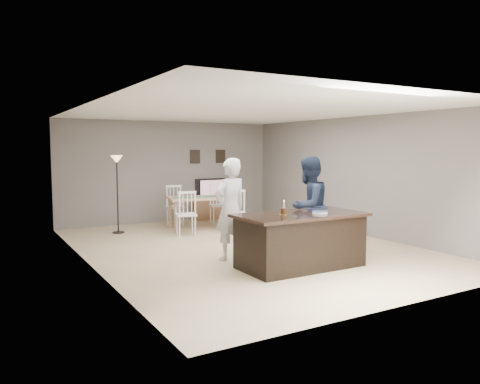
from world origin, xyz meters
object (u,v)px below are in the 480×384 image
television (212,188)px  woman (230,209)px  tv_console (213,208)px  floor_lamp (117,173)px  plate_stack (320,212)px  man (308,207)px  birthday_cake (284,211)px  kitchen_island (300,240)px  dining_table (203,202)px

television → woman: 4.97m
tv_console → floor_lamp: floor_lamp is taller
woman → plate_stack: woman is taller
man → tv_console: bearing=-116.5°
television → birthday_cake: bearing=74.9°
man → plate_stack: size_ratio=7.11×
kitchen_island → floor_lamp: floor_lamp is taller
dining_table → tv_console: bearing=67.8°
tv_console → dining_table: dining_table is taller
kitchen_island → birthday_cake: 0.59m
birthday_cake → floor_lamp: (-1.44, 4.63, 0.45)m
birthday_cake → floor_lamp: 4.87m
man → woman: bearing=-40.9°
woman → birthday_cake: size_ratio=7.86×
tv_console → man: (-0.60, -5.02, 0.61)m
kitchen_island → dining_table: size_ratio=0.98×
tv_console → birthday_cake: bearing=-105.2°
tv_console → woman: (-1.94, -4.50, 0.60)m
television → man: size_ratio=0.50×
tv_console → kitchen_island: bearing=-102.2°
kitchen_island → tv_console: size_ratio=1.79×
tv_console → television: 0.57m
kitchen_island → woman: bearing=124.6°
woman → floor_lamp: floor_lamp is taller
plate_stack → dining_table: bearing=90.5°
birthday_cake → dining_table: (0.55, 4.15, -0.30)m
birthday_cake → plate_stack: size_ratio=0.89×
woman → dining_table: woman is taller
birthday_cake → man: bearing=29.1°
tv_console → woman: size_ratio=0.67×
tv_console → dining_table: 1.71m
birthday_cake → dining_table: size_ratio=0.10×
kitchen_island → man: man is taller
television → woman: bearing=67.0°
tv_console → television: television is taller
woman → floor_lamp: 3.78m
dining_table → floor_lamp: 2.17m
tv_console → television: size_ratio=1.31×
man → birthday_cake: bearing=9.4°
dining_table → man: bearing=-71.6°
kitchen_island → birthday_cake: (-0.30, 0.05, 0.50)m
woman → dining_table: size_ratio=0.82×
tv_console → plate_stack: plate_stack is taller
man → floor_lamp: man is taller
television → man: (-0.60, -5.09, 0.05)m
kitchen_island → plate_stack: (0.28, -0.16, 0.47)m
man → floor_lamp: size_ratio=1.01×
kitchen_island → plate_stack: plate_stack is taller
man → kitchen_island: bearing=22.9°
tv_console → dining_table: bearing=-125.0°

